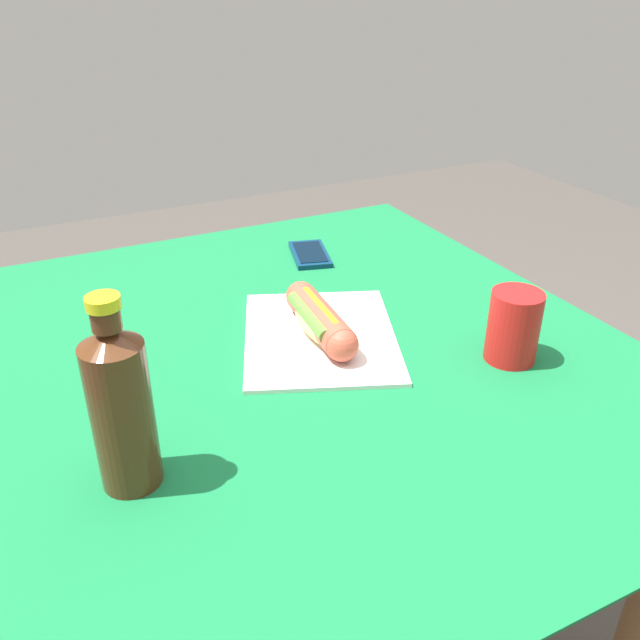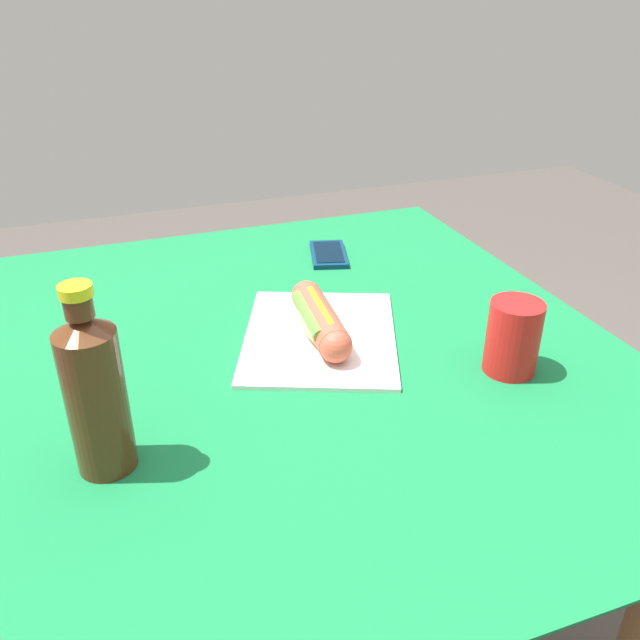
# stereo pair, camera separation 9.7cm
# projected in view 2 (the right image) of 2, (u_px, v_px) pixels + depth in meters

# --- Properties ---
(dining_table) EXTENTS (1.02, 0.94, 0.78)m
(dining_table) POSITION_uv_depth(u_px,v_px,m) (292.00, 431.00, 1.02)
(dining_table) COLOR brown
(dining_table) RESTS_ON ground
(paper_wrapper) EXTENTS (0.34, 0.31, 0.01)m
(paper_wrapper) POSITION_uv_depth(u_px,v_px,m) (320.00, 336.00, 0.98)
(paper_wrapper) COLOR silver
(paper_wrapper) RESTS_ON dining_table
(hot_dog) EXTENTS (0.21, 0.07, 0.05)m
(hot_dog) POSITION_uv_depth(u_px,v_px,m) (319.00, 320.00, 0.97)
(hot_dog) COLOR #E5BC75
(hot_dog) RESTS_ON paper_wrapper
(cell_phone) EXTENTS (0.14, 0.10, 0.01)m
(cell_phone) POSITION_uv_depth(u_px,v_px,m) (329.00, 254.00, 1.26)
(cell_phone) COLOR #0A2D4C
(cell_phone) RESTS_ON dining_table
(soda_bottle) EXTENTS (0.06, 0.06, 0.22)m
(soda_bottle) POSITION_uv_depth(u_px,v_px,m) (95.00, 392.00, 0.69)
(soda_bottle) COLOR #4C2814
(soda_bottle) RESTS_ON dining_table
(drinking_cup) EXTENTS (0.07, 0.07, 0.10)m
(drinking_cup) POSITION_uv_depth(u_px,v_px,m) (513.00, 337.00, 0.88)
(drinking_cup) COLOR red
(drinking_cup) RESTS_ON dining_table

